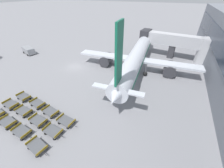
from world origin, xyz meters
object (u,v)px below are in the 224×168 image
baggage_dolly_row_mid_a_col_c (38,121)px  baggage_dolly_row_mid_b_col_a (24,97)px  airplane (137,56)px  baggage_dolly_row_near_col_d (37,146)px  baggage_dolly_row_mid_b_col_b (38,104)px  baggage_dolly_row_mid_b_col_d (66,121)px  baggage_dolly_row_mid_a_col_b (24,111)px  baggage_dolly_row_near_col_b (8,122)px  baggage_dolly_row_mid_a_col_d (53,131)px  baggage_dolly_row_near_col_c (22,132)px  baggage_dolly_row_mid_b_col_c (51,112)px  baggage_dolly_row_mid_a_col_a (11,104)px  service_van (28,50)px

baggage_dolly_row_mid_a_col_c → baggage_dolly_row_mid_b_col_a: same height
airplane → baggage_dolly_row_near_col_d: 26.33m
baggage_dolly_row_mid_b_col_b → baggage_dolly_row_mid_b_col_d: same height
airplane → baggage_dolly_row_mid_b_col_a: (-15.20, -19.72, -2.89)m
baggage_dolly_row_near_col_d → baggage_dolly_row_mid_a_col_b: (-6.84, 3.46, 0.00)m
baggage_dolly_row_near_col_d → baggage_dolly_row_mid_b_col_d: 4.68m
baggage_dolly_row_near_col_b → baggage_dolly_row_mid_b_col_a: same height
baggage_dolly_row_mid_b_col_a → baggage_dolly_row_mid_a_col_d: bearing=-18.6°
airplane → baggage_dolly_row_near_col_c: bearing=-109.6°
baggage_dolly_row_mid_b_col_b → baggage_dolly_row_mid_b_col_c: 3.46m
baggage_dolly_row_near_col_b → baggage_dolly_row_mid_b_col_c: bearing=44.8°
baggage_dolly_row_near_col_d → baggage_dolly_row_mid_b_col_c: 5.86m
baggage_dolly_row_near_col_d → baggage_dolly_row_mid_a_col_d: (0.15, 2.50, 0.00)m
baggage_dolly_row_mid_b_col_b → baggage_dolly_row_mid_b_col_d: 6.97m
baggage_dolly_row_mid_b_col_d → baggage_dolly_row_mid_a_col_c: bearing=-156.7°
baggage_dolly_row_mid_b_col_b → baggage_dolly_row_mid_b_col_c: bearing=-8.8°
baggage_dolly_row_mid_b_col_a → baggage_dolly_row_mid_b_col_c: 7.20m
baggage_dolly_row_mid_a_col_b → baggage_dolly_row_mid_b_col_a: (-3.15, 2.46, 0.00)m
baggage_dolly_row_mid_a_col_a → baggage_dolly_row_near_col_d: bearing=-19.7°
baggage_dolly_row_mid_a_col_c → baggage_dolly_row_mid_b_col_c: same height
airplane → baggage_dolly_row_mid_b_col_c: 22.23m
baggage_dolly_row_near_col_c → baggage_dolly_row_mid_b_col_b: same height
baggage_dolly_row_near_col_c → baggage_dolly_row_mid_b_col_a: size_ratio=0.99×
service_van → baggage_dolly_row_near_col_d: (27.93, -21.71, -0.60)m
baggage_dolly_row_mid_a_col_b → baggage_dolly_row_mid_b_col_a: same height
baggage_dolly_row_near_col_c → baggage_dolly_row_mid_b_col_b: bearing=117.6°
baggage_dolly_row_near_col_d → baggage_dolly_row_mid_a_col_d: bearing=86.6°
baggage_dolly_row_mid_a_col_b → baggage_dolly_row_mid_a_col_d: bearing=-7.8°
service_van → baggage_dolly_row_mid_b_col_b: service_van is taller
baggage_dolly_row_near_col_c → service_van: bearing=139.1°
baggage_dolly_row_near_col_b → airplane: bearing=63.6°
airplane → baggage_dolly_row_mid_b_col_d: size_ratio=11.38×
airplane → baggage_dolly_row_mid_a_col_b: airplane is taller
airplane → baggage_dolly_row_near_col_c: (-8.89, -24.95, -2.89)m
baggage_dolly_row_mid_a_col_c → baggage_dolly_row_near_col_d: bearing=-43.6°
baggage_dolly_row_near_col_b → baggage_dolly_row_mid_b_col_b: size_ratio=1.00×
baggage_dolly_row_mid_a_col_d → baggage_dolly_row_mid_b_col_b: bearing=153.8°
baggage_dolly_row_near_col_c → baggage_dolly_row_mid_a_col_a: bearing=155.6°
baggage_dolly_row_near_col_d → baggage_dolly_row_mid_b_col_b: (-6.26, 5.66, 0.00)m
baggage_dolly_row_mid_a_col_c → baggage_dolly_row_mid_a_col_d: (3.31, -0.50, 0.00)m
baggage_dolly_row_near_col_d → baggage_dolly_row_mid_b_col_a: same height
baggage_dolly_row_mid_a_col_b → baggage_dolly_row_mid_b_col_c: same height
service_van → baggage_dolly_row_mid_b_col_d: size_ratio=1.62×
baggage_dolly_row_near_col_c → baggage_dolly_row_mid_b_col_d: size_ratio=1.00×
airplane → service_van: airplane is taller
airplane → baggage_dolly_row_mid_a_col_b: size_ratio=11.38×
baggage_dolly_row_near_col_c → baggage_dolly_row_mid_a_col_d: size_ratio=1.00×
baggage_dolly_row_mid_a_col_a → baggage_dolly_row_mid_a_col_b: size_ratio=1.00×
airplane → baggage_dolly_row_near_col_b: 27.68m
service_van → baggage_dolly_row_mid_b_col_c: size_ratio=1.61×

